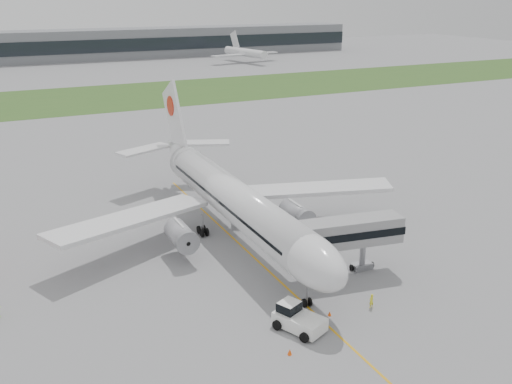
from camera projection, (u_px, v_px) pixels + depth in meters
name	position (u px, v px, depth m)	size (l,w,h in m)	color
ground	(246.00, 250.00, 71.76)	(600.00, 600.00, 0.00)	gray
apron_markings	(264.00, 267.00, 67.51)	(70.00, 70.00, 0.04)	orange
grass_strip	(83.00, 99.00, 173.91)	(600.00, 50.00, 0.02)	#345C22
terminal_building	(41.00, 46.00, 265.13)	(320.00, 22.30, 14.00)	gray
airliner	(231.00, 196.00, 74.04)	(48.13, 53.95, 17.88)	silver
pushback_tug	(297.00, 318.00, 54.82)	(4.72, 5.52, 2.48)	white
jet_bridge	(335.00, 235.00, 63.63)	(15.17, 5.25, 6.92)	gray
safety_cone_left	(290.00, 352.00, 51.00)	(0.42, 0.42, 0.58)	#FF530D
safety_cone_right	(330.00, 313.00, 57.20)	(0.36, 0.36, 0.49)	#FF530D
ground_crew_near	(371.00, 301.00, 58.52)	(0.56, 0.37, 1.54)	yellow
distant_aircraft_right	(245.00, 63.00, 264.53)	(34.51, 30.45, 13.20)	silver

